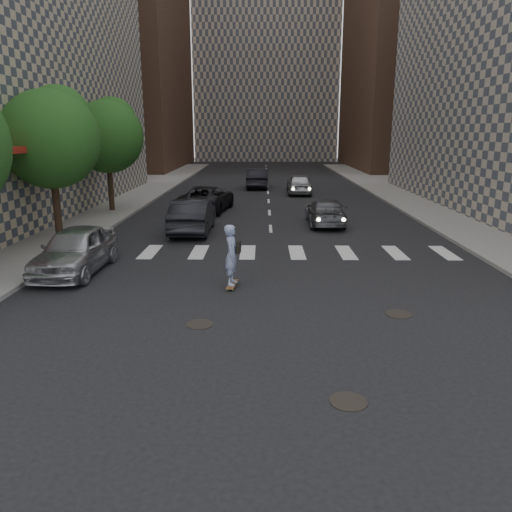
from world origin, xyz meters
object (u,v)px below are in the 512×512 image
(tree_b, at_px, (52,135))
(traffic_car_c, at_px, (207,198))
(tree_c, at_px, (108,133))
(silver_sedan, at_px, (76,250))
(skateboarder, at_px, (232,255))
(traffic_car_a, at_px, (193,216))
(traffic_car_e, at_px, (258,178))
(traffic_car_d, at_px, (299,184))
(traffic_car_b, at_px, (326,212))

(tree_b, height_order, traffic_car_c, tree_b)
(tree_c, height_order, silver_sedan, tree_c)
(skateboarder, bearing_deg, traffic_car_a, 112.27)
(tree_c, xyz_separation_m, traffic_car_e, (8.60, 12.86, -3.83))
(tree_b, height_order, traffic_car_d, tree_b)
(tree_b, height_order, tree_c, same)
(tree_b, xyz_separation_m, traffic_car_b, (12.34, 4.02, -3.97))
(skateboarder, distance_m, traffic_car_c, 15.51)
(traffic_car_b, bearing_deg, skateboarder, 69.95)
(tree_b, relative_size, skateboarder, 3.27)
(silver_sedan, bearing_deg, traffic_car_e, 78.38)
(silver_sedan, bearing_deg, traffic_car_b, 44.51)
(tree_c, xyz_separation_m, traffic_car_b, (12.34, -3.98, -3.97))
(skateboarder, xyz_separation_m, traffic_car_c, (-2.47, 15.31, -0.29))
(traffic_car_c, bearing_deg, traffic_car_e, -95.63)
(tree_c, distance_m, silver_sedan, 13.91)
(tree_b, distance_m, traffic_car_d, 20.97)
(traffic_car_b, relative_size, traffic_car_c, 0.84)
(tree_b, distance_m, traffic_car_a, 7.10)
(traffic_car_e, bearing_deg, tree_c, 57.40)
(traffic_car_a, height_order, traffic_car_d, traffic_car_a)
(tree_c, distance_m, traffic_car_b, 13.56)
(traffic_car_d, bearing_deg, traffic_car_c, 54.26)
(tree_b, distance_m, silver_sedan, 6.90)
(traffic_car_a, bearing_deg, traffic_car_e, -98.61)
(silver_sedan, relative_size, traffic_car_d, 1.02)
(traffic_car_a, bearing_deg, traffic_car_d, -112.26)
(tree_c, xyz_separation_m, traffic_car_a, (5.68, -6.14, -3.83))
(traffic_car_d, bearing_deg, traffic_car_b, 93.16)
(tree_b, relative_size, traffic_car_c, 1.20)
(skateboarder, height_order, traffic_car_a, skateboarder)
(tree_b, height_order, skateboarder, tree_b)
(tree_c, relative_size, traffic_car_a, 1.33)
(traffic_car_a, relative_size, traffic_car_b, 1.07)
(traffic_car_b, height_order, traffic_car_d, traffic_car_d)
(tree_c, bearing_deg, traffic_car_a, -47.20)
(tree_c, distance_m, traffic_car_a, 9.20)
(traffic_car_c, xyz_separation_m, traffic_car_d, (6.23, 8.35, 0.02))
(tree_c, bearing_deg, traffic_car_c, 5.25)
(tree_b, bearing_deg, silver_sedan, -63.51)
(skateboarder, distance_m, traffic_car_a, 8.99)
(tree_b, relative_size, traffic_car_d, 1.43)
(skateboarder, height_order, traffic_car_e, skateboarder)
(silver_sedan, distance_m, traffic_car_b, 13.40)
(traffic_car_e, bearing_deg, traffic_car_c, 77.65)
(traffic_car_b, height_order, traffic_car_c, traffic_car_c)
(tree_b, relative_size, tree_c, 1.00)
(skateboarder, bearing_deg, traffic_car_d, 87.63)
(tree_c, distance_m, traffic_car_d, 15.30)
(tree_c, relative_size, traffic_car_e, 1.33)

